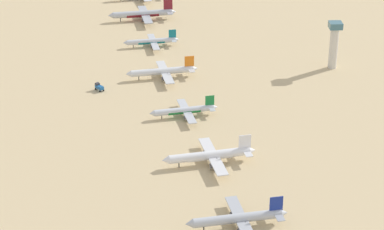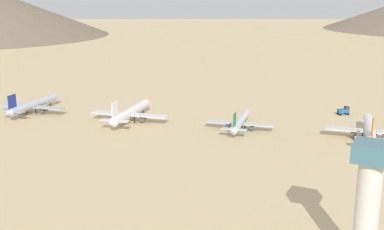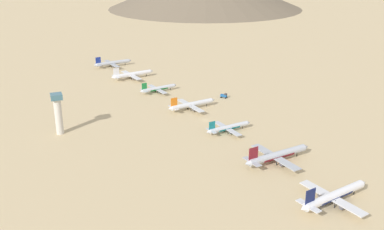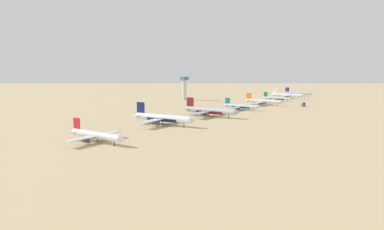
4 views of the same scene
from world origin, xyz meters
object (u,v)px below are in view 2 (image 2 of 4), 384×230
object	(u,v)px
parked_jet_4	(370,129)
parked_jet_7	(33,105)
parked_jet_5	(240,122)
parked_jet_6	(131,113)
control_tower	(368,201)
service_truck	(344,110)

from	to	relation	value
parked_jet_4	parked_jet_7	world-z (taller)	parked_jet_4
parked_jet_4	parked_jet_5	xyz separation A→B (m)	(-10.46, 49.21, -0.60)
parked_jet_5	parked_jet_7	bearing A→B (deg)	100.36
parked_jet_4	parked_jet_5	distance (m)	50.32
parked_jet_4	parked_jet_6	size ratio (longest dim) A/B	0.96
parked_jet_7	control_tower	bearing A→B (deg)	-113.54
service_truck	control_tower	world-z (taller)	control_tower
service_truck	control_tower	distance (m)	134.45
parked_jet_5	parked_jet_6	size ratio (longest dim) A/B	0.82
parked_jet_5	control_tower	size ratio (longest dim) A/B	1.27
parked_jet_7	parked_jet_4	bearing A→B (deg)	-79.08
parked_jet_7	parked_jet_5	bearing A→B (deg)	-79.64
parked_jet_5	parked_jet_7	xyz separation A→B (m)	(-17.73, 96.95, 0.57)
parked_jet_6	service_truck	size ratio (longest dim) A/B	7.60
parked_jet_6	parked_jet_7	size ratio (longest dim) A/B	1.05
parked_jet_5	parked_jet_6	world-z (taller)	parked_jet_6
parked_jet_4	service_truck	world-z (taller)	parked_jet_4
parked_jet_6	parked_jet_4	bearing A→B (deg)	-78.10
parked_jet_4	parked_jet_7	size ratio (longest dim) A/B	1.01
parked_jet_4	parked_jet_7	xyz separation A→B (m)	(-28.19, 146.16, -0.03)
parked_jet_5	parked_jet_6	xyz separation A→B (m)	(-9.94, 47.57, 0.73)
parked_jet_5	parked_jet_6	bearing A→B (deg)	101.80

